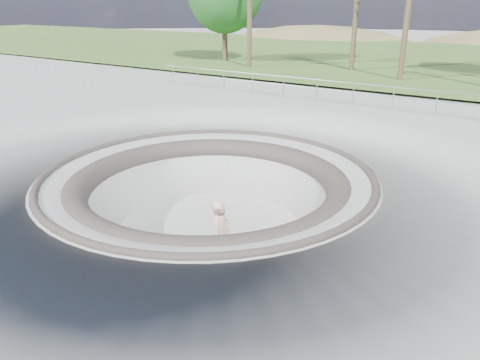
# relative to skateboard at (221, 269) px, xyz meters

# --- Properties ---
(ground) EXTENTS (180.00, 180.00, 0.00)m
(ground) POSITION_rel_skateboard_xyz_m (-1.79, 1.84, 1.83)
(ground) COLOR #9C9D97
(ground) RESTS_ON ground
(skate_bowl) EXTENTS (14.00, 14.00, 4.10)m
(skate_bowl) POSITION_rel_skateboard_xyz_m (-1.79, 1.84, -0.00)
(skate_bowl) COLOR #9C9D97
(skate_bowl) RESTS_ON ground
(grass_strip) EXTENTS (180.00, 36.00, 0.12)m
(grass_strip) POSITION_rel_skateboard_xyz_m (-1.79, 35.84, 2.05)
(grass_strip) COLOR #3D5C25
(grass_strip) RESTS_ON ground
(safety_railing) EXTENTS (25.00, 0.06, 1.03)m
(safety_railing) POSITION_rel_skateboard_xyz_m (-1.79, 13.84, 2.52)
(safety_railing) COLOR gray
(safety_railing) RESTS_ON ground
(skateboard) EXTENTS (0.93, 0.47, 0.09)m
(skateboard) POSITION_rel_skateboard_xyz_m (0.00, 0.00, 0.00)
(skateboard) COLOR brown
(skateboard) RESTS_ON ground
(skater) EXTENTS (0.61, 0.81, 2.01)m
(skater) POSITION_rel_skateboard_xyz_m (0.00, -0.00, 1.03)
(skater) COLOR #E5AA94
(skater) RESTS_ON skateboard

